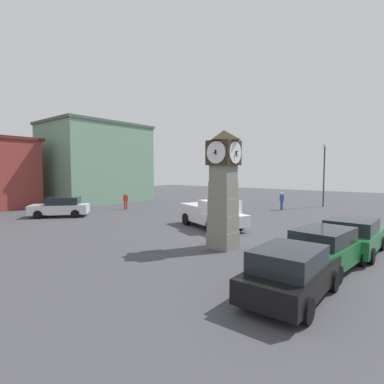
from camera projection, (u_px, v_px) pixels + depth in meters
name	position (u px, v px, depth m)	size (l,w,h in m)	color
ground_plane	(220.00, 234.00, 17.41)	(86.73, 86.73, 0.00)	#424247
clock_tower	(223.00, 187.00, 14.11)	(1.69, 1.56, 5.57)	gray
bollard_near_tower	(310.00, 245.00, 12.79)	(0.27, 0.27, 1.00)	#333338
bollard_mid_row	(290.00, 248.00, 12.44)	(0.29, 0.29, 0.91)	brown
car_navy_sedan	(291.00, 272.00, 8.59)	(4.03, 1.90, 1.52)	black
car_near_tower	(326.00, 249.00, 11.09)	(4.46, 2.24, 1.58)	#19602D
car_by_building	(353.00, 235.00, 13.35)	(4.37, 2.16, 1.58)	#19602D
car_far_lot	(61.00, 207.00, 23.93)	(4.44, 4.21, 1.58)	silver
pickup_truck	(212.00, 213.00, 19.37)	(4.08, 5.71, 1.85)	silver
pedestrian_crossing_lot	(282.00, 200.00, 28.01)	(0.45, 0.46, 1.67)	#264CA5
pedestrian_by_cars	(126.00, 200.00, 28.40)	(0.46, 0.37, 1.56)	red
street_lamp_far_side	(324.00, 171.00, 30.31)	(0.50, 0.24, 6.32)	#333338
storefront_low_left	(96.00, 163.00, 35.79)	(11.38, 8.66, 9.16)	gray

